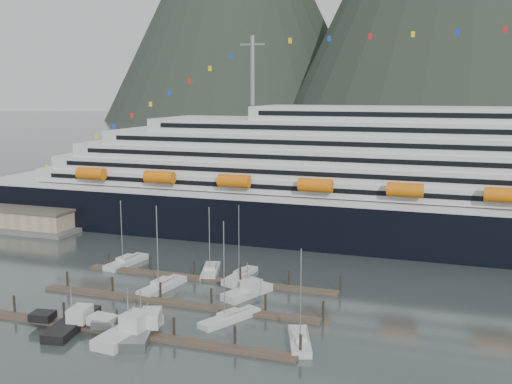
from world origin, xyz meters
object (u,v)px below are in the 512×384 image
sailboat_f (210,271)px  trawler_b (128,330)px  sailboat_d (230,318)px  sailboat_c (162,287)px  warehouse (8,215)px  trawler_c (140,327)px  cruise_ship (425,191)px  sailboat_g (241,275)px  sailboat_e (126,262)px  trawler_a (72,322)px  sailboat_h (300,341)px  trawler_e (247,291)px

sailboat_f → trawler_b: 30.51m
sailboat_d → sailboat_c: bearing=86.0°
warehouse → sailboat_f: sailboat_f is taller
sailboat_c → trawler_c: bearing=-153.2°
cruise_ship → sailboat_g: size_ratio=15.10×
sailboat_d → trawler_b: 15.02m
sailboat_e → trawler_a: size_ratio=1.07×
sailboat_g → sailboat_h: same height
cruise_ship → sailboat_h: cruise_ship is taller
cruise_ship → sailboat_c: 62.22m
trawler_c → trawler_e: (8.84, 19.59, -0.06)m
trawler_c → sailboat_e: bearing=15.2°
trawler_a → sailboat_h: bearing=-90.1°
warehouse → sailboat_d: bearing=-28.7°
cruise_ship → sailboat_h: 62.50m
cruise_ship → trawler_c: size_ratio=15.17×
sailboat_g → sailboat_h: 30.89m
sailboat_d → trawler_e: bearing=33.8°
trawler_b → sailboat_f: bearing=6.6°
cruise_ship → warehouse: bearing=-172.8°
trawler_c → sailboat_d: bearing=-70.5°
sailboat_c → trawler_b: (4.99, -19.50, 0.51)m
trawler_a → sailboat_d: bearing=-73.6°
cruise_ship → trawler_b: cruise_ship is taller
trawler_a → trawler_c: trawler_c is taller
sailboat_c → sailboat_e: size_ratio=1.14×
trawler_c → cruise_ship: bearing=-47.5°
sailboat_h → sailboat_c: bearing=44.1°
sailboat_e → sailboat_f: size_ratio=1.01×
sailboat_c → sailboat_f: bearing=-12.8°
sailboat_d → sailboat_g: bearing=42.4°
sailboat_d → sailboat_h: sailboat_d is taller
sailboat_h → trawler_a: sailboat_h is taller
sailboat_c → sailboat_h: sailboat_c is taller
sailboat_g → trawler_b: bearing=177.0°
sailboat_d → trawler_e: (-1.46, 11.35, 0.40)m
sailboat_e → cruise_ship: bearing=-50.4°
warehouse → trawler_b: (66.69, -52.50, -1.29)m
sailboat_d → trawler_a: size_ratio=1.26×
sailboat_c → sailboat_h: size_ratio=1.10×
cruise_ship → trawler_a: (-44.63, -65.39, -11.17)m
sailboat_g → trawler_a: 33.82m
cruise_ship → sailboat_e: bearing=-147.1°
trawler_b → trawler_c: size_ratio=0.87×
cruise_ship → sailboat_e: 65.42m
sailboat_h → trawler_b: sailboat_h is taller
sailboat_g → trawler_e: bearing=-147.5°
cruise_ship → sailboat_f: 51.56m
cruise_ship → trawler_c: (-34.34, -63.79, -11.16)m
sailboat_h → trawler_c: bearing=80.1°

